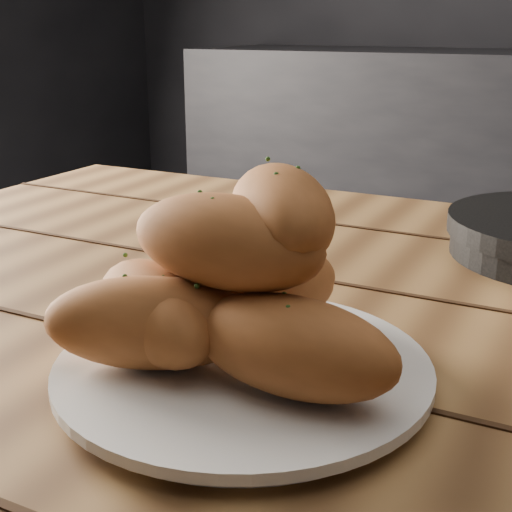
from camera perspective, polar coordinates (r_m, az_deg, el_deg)
The scene contains 3 objects.
table at distance 0.64m, azimuth 9.45°, elevation -14.29°, with size 1.37×0.97×0.75m.
plate at distance 0.51m, azimuth -1.03°, elevation -9.22°, with size 0.27×0.27×0.02m.
bread_rolls at distance 0.49m, azimuth -2.34°, elevation -2.61°, with size 0.27×0.22×0.14m.
Camera 1 is at (0.10, -0.94, 1.00)m, focal length 50.00 mm.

